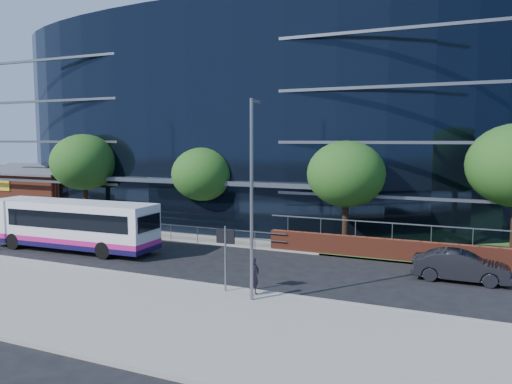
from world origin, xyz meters
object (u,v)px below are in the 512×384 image
at_px(pedestrian, 254,276).
at_px(tree_far_a, 84,162).
at_px(tree_far_c, 346,174).
at_px(city_bus, 74,225).
at_px(street_sign, 225,245).
at_px(parked_car, 461,266).
at_px(tree_far_b, 203,174).
at_px(streetlight_east, 252,194).
at_px(brick_pavilion, 45,191).

bearing_deg(pedestrian, tree_far_a, 74.08).
distance_m(tree_far_c, city_bus, 16.39).
bearing_deg(tree_far_c, pedestrian, -96.28).
relative_size(street_sign, parked_car, 0.65).
xyz_separation_m(tree_far_b, city_bus, (-4.63, -7.26, -2.66)).
height_order(streetlight_east, parked_car, streetlight_east).
xyz_separation_m(tree_far_a, tree_far_b, (10.00, 0.50, -0.65)).
bearing_deg(city_bus, parked_car, 4.44).
xyz_separation_m(street_sign, parked_car, (9.06, 6.23, -1.44)).
bearing_deg(streetlight_east, city_bus, 162.07).
bearing_deg(streetlight_east, tree_far_a, 149.54).
height_order(tree_far_b, streetlight_east, streetlight_east).
height_order(city_bus, pedestrian, city_bus).
relative_size(street_sign, tree_far_a, 0.40).
distance_m(brick_pavilion, tree_far_b, 19.55).
height_order(street_sign, tree_far_c, tree_far_c).
relative_size(brick_pavilion, streetlight_east, 1.08).
distance_m(brick_pavilion, tree_far_a, 10.48).
bearing_deg(city_bus, street_sign, -19.52).
xyz_separation_m(brick_pavilion, tree_far_c, (29.00, -4.50, 2.60)).
relative_size(tree_far_c, parked_car, 1.51).
relative_size(tree_far_b, pedestrian, 3.76).
bearing_deg(tree_far_c, tree_far_a, 180.00).
relative_size(tree_far_b, tree_far_c, 0.93).
relative_size(streetlight_east, parked_car, 1.86).
relative_size(street_sign, city_bus, 0.26).
xyz_separation_m(street_sign, tree_far_a, (-17.50, 10.59, 2.71)).
distance_m(brick_pavilion, city_bus, 18.26).
distance_m(brick_pavilion, street_sign, 30.49).
bearing_deg(pedestrian, tree_far_c, 7.21).
xyz_separation_m(city_bus, pedestrian, (13.47, -3.85, -0.60)).
bearing_deg(parked_car, street_sign, 124.20).
height_order(street_sign, tree_far_a, tree_far_a).
height_order(brick_pavilion, tree_far_b, tree_far_b).
bearing_deg(pedestrian, brick_pavilion, 74.98).
bearing_deg(tree_far_c, tree_far_b, 177.14).
height_order(tree_far_a, parked_car, tree_far_a).
relative_size(brick_pavilion, city_bus, 0.79).
bearing_deg(parked_car, pedestrian, 128.68).
xyz_separation_m(tree_far_a, parked_car, (26.56, -4.36, -4.15)).
distance_m(street_sign, streetlight_east, 2.80).
distance_m(brick_pavilion, parked_car, 36.67).
relative_size(tree_far_a, streetlight_east, 0.87).
bearing_deg(streetlight_east, parked_car, 42.03).
bearing_deg(streetlight_east, street_sign, 158.64).
distance_m(tree_far_b, parked_car, 17.61).
bearing_deg(tree_far_a, parked_car, -9.33).
bearing_deg(streetlight_east, pedestrian, 106.67).
height_order(tree_far_a, tree_far_b, tree_far_a).
bearing_deg(tree_far_c, city_bus, -155.20).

